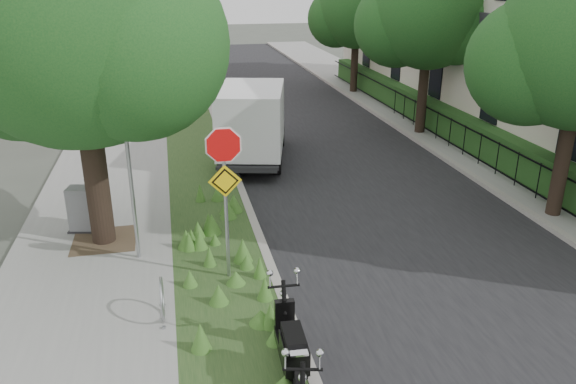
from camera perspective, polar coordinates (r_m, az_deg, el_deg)
The scene contains 20 objects.
ground at distance 11.26m, azimuth 1.56°, elevation -9.76°, with size 120.00×120.00×0.00m, color #4C5147.
sidewalk_near at distance 20.28m, azimuth -17.13°, elevation 3.96°, with size 3.50×60.00×0.12m, color gray.
verge at distance 20.21m, azimuth -9.34°, elevation 4.57°, with size 2.00×60.00×0.12m, color #25441D.
kerb_near at distance 20.27m, azimuth -6.52°, elevation 4.79°, with size 0.20×60.00×0.13m, color #9E9991.
road at distance 20.89m, azimuth 3.11°, elevation 5.24°, with size 7.00×60.00×0.01m, color black.
kerb_far at distance 22.03m, azimuth 11.98°, elevation 5.82°, with size 0.20×60.00×0.13m, color #9E9991.
footpath_far at distance 22.77m, azimuth 15.92°, elevation 5.95°, with size 3.20×60.00×0.12m, color gray.
street_tree_main at distance 12.38m, azimuth -21.06°, elevation 15.32°, with size 6.21×5.54×7.66m.
bare_post at distance 11.78m, azimuth -15.80°, elevation 2.25°, with size 0.08×0.08×4.00m.
bike_hoop at distance 10.25m, azimuth -12.67°, elevation -10.50°, with size 0.06×0.78×0.77m.
sign_assembly at distance 10.57m, azimuth -6.46°, elevation 1.94°, with size 0.94×0.08×3.22m.
fence_far at distance 22.17m, azimuth 13.77°, elevation 7.38°, with size 0.04×24.00×1.00m.
hedge_far at distance 22.48m, azimuth 15.40°, elevation 7.42°, with size 1.00×24.00×1.10m, color #21491A.
terrace_houses at distance 23.83m, azimuth 24.26°, elevation 15.64°, with size 7.40×26.40×8.20m.
brick_building at distance 32.20m, azimuth -26.18°, elevation 16.52°, with size 9.40×10.40×8.30m.
far_tree_b at distance 21.54m, azimuth 13.96°, elevation 16.97°, with size 4.83×4.31×6.56m.
far_tree_c at distance 28.97m, azimuth 6.84°, elevation 17.61°, with size 4.37×3.89×5.93m.
scooter_near at distance 8.78m, azimuth 0.38°, elevation -15.75°, with size 0.40×1.75×0.83m.
box_truck at distance 18.28m, azimuth -3.59°, elevation 7.38°, with size 2.89×5.03×2.14m.
utility_cabinet at distance 14.02m, azimuth -19.91°, elevation -1.69°, with size 0.89×0.68×1.06m.
Camera 1 is at (-2.32, -9.34, 5.84)m, focal length 35.00 mm.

